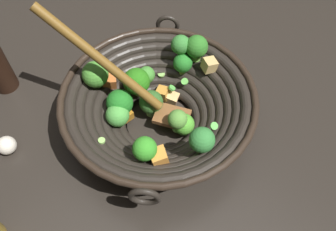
{
  "coord_description": "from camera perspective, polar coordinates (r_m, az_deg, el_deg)",
  "views": [
    {
      "loc": [
        0.34,
        -0.23,
        0.63
      ],
      "look_at": [
        0.01,
        0.02,
        0.03
      ],
      "focal_mm": 37.23,
      "sensor_mm": 36.0,
      "label": 1
    }
  ],
  "objects": [
    {
      "name": "wok",
      "position": [
        0.7,
        -1.72,
        1.78
      ],
      "size": [
        0.39,
        0.39,
        0.26
      ],
      "color": "black",
      "rests_on": "ground"
    },
    {
      "name": "garlic_bulb",
      "position": [
        0.77,
        -24.91,
        -4.45
      ],
      "size": [
        0.04,
        0.04,
        0.04
      ],
      "primitive_type": "sphere",
      "color": "silver",
      "rests_on": "ground"
    },
    {
      "name": "ground_plane",
      "position": [
        0.75,
        -1.45,
        -1.49
      ],
      "size": [
        4.0,
        4.0,
        0.0
      ],
      "primitive_type": "plane",
      "color": "#28231E"
    }
  ]
}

